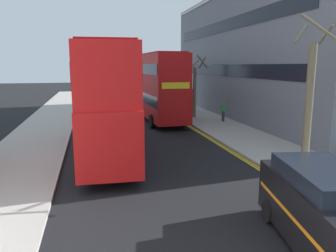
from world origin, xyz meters
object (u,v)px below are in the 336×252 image
(taxi_minivan, at_px, (327,211))
(pedestrian_far, at_px, (223,111))
(double_decker_bus_oncoming, at_px, (157,85))
(double_decker_bus_away, at_px, (107,98))

(taxi_minivan, height_order, pedestrian_far, taxi_minivan)
(taxi_minivan, xyz_separation_m, pedestrian_far, (4.82, 18.05, -0.08))
(double_decker_bus_oncoming, relative_size, taxi_minivan, 2.14)
(double_decker_bus_oncoming, xyz_separation_m, pedestrian_far, (4.97, -2.59, -2.04))
(taxi_minivan, bearing_deg, double_decker_bus_away, 115.25)
(double_decker_bus_away, bearing_deg, double_decker_bus_oncoming, 65.46)
(pedestrian_far, bearing_deg, double_decker_bus_away, -141.44)
(double_decker_bus_away, height_order, pedestrian_far, double_decker_bus_away)
(double_decker_bus_away, relative_size, pedestrian_far, 6.72)
(taxi_minivan, bearing_deg, double_decker_bus_oncoming, 90.44)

